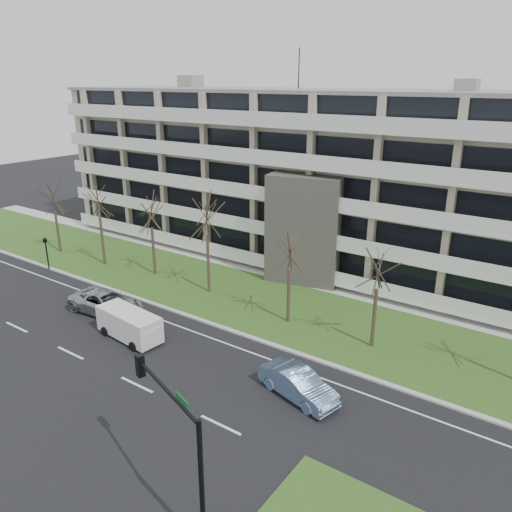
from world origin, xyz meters
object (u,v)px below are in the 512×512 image
Objects in this scene: pedestrian_signal at (46,249)px; white_van at (130,323)px; traffic_signal at (178,439)px; silver_pickup at (106,302)px; blue_sedan at (298,384)px.

white_van is at bearing -38.50° from pedestrian_signal.
traffic_signal is at bearing -28.87° from white_van.
pedestrian_signal is at bearing 72.14° from silver_pickup.
silver_pickup is 4.66m from white_van.
blue_sedan is at bearing 9.09° from white_van.
pedestrian_signal reaches higher than silver_pickup.
blue_sedan is at bearing -97.02° from silver_pickup.
pedestrian_signal is (-27.93, 3.62, 1.14)m from blue_sedan.
pedestrian_signal is (-15.64, 4.38, 0.79)m from white_van.
silver_pickup is 1.23× the size of blue_sedan.
traffic_signal reaches higher than silver_pickup.
silver_pickup is 11.67m from pedestrian_signal.
silver_pickup is 1.16× the size of white_van.
traffic_signal is (0.39, -9.45, 3.05)m from blue_sedan.
white_van is 0.85× the size of traffic_signal.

